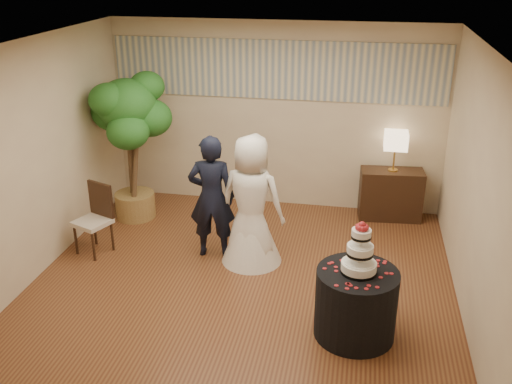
% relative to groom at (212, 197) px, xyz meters
% --- Properties ---
extents(floor, '(5.00, 5.00, 0.00)m').
position_rel_groom_xyz_m(floor, '(0.52, -0.68, -0.81)').
color(floor, brown).
rests_on(floor, ground).
extents(ceiling, '(5.00, 5.00, 0.00)m').
position_rel_groom_xyz_m(ceiling, '(0.52, -0.68, 1.99)').
color(ceiling, white).
rests_on(ceiling, wall_back).
extents(wall_back, '(5.00, 0.06, 2.80)m').
position_rel_groom_xyz_m(wall_back, '(0.52, 1.82, 0.59)').
color(wall_back, beige).
rests_on(wall_back, ground).
extents(wall_front, '(5.00, 0.06, 2.80)m').
position_rel_groom_xyz_m(wall_front, '(0.52, -3.18, 0.59)').
color(wall_front, beige).
rests_on(wall_front, ground).
extents(wall_left, '(0.06, 5.00, 2.80)m').
position_rel_groom_xyz_m(wall_left, '(-1.98, -0.68, 0.59)').
color(wall_left, beige).
rests_on(wall_left, ground).
extents(wall_right, '(0.06, 5.00, 2.80)m').
position_rel_groom_xyz_m(wall_right, '(3.02, -0.68, 0.59)').
color(wall_right, beige).
rests_on(wall_right, ground).
extents(mural_border, '(4.90, 0.02, 0.85)m').
position_rel_groom_xyz_m(mural_border, '(0.52, 1.80, 1.29)').
color(mural_border, '#A8A99B').
rests_on(mural_border, wall_back).
extents(groom, '(0.63, 0.45, 1.63)m').
position_rel_groom_xyz_m(groom, '(0.00, 0.00, 0.00)').
color(groom, black).
rests_on(groom, floor).
extents(bride, '(0.94, 0.90, 1.68)m').
position_rel_groom_xyz_m(bride, '(0.53, -0.07, 0.03)').
color(bride, white).
rests_on(bride, floor).
extents(cake_table, '(1.08, 1.08, 0.74)m').
position_rel_groom_xyz_m(cake_table, '(1.87, -1.38, -0.44)').
color(cake_table, black).
rests_on(cake_table, floor).
extents(wedding_cake, '(0.36, 0.36, 0.56)m').
position_rel_groom_xyz_m(wedding_cake, '(1.87, -1.38, 0.21)').
color(wedding_cake, white).
rests_on(wedding_cake, cake_table).
extents(console, '(0.93, 0.48, 0.75)m').
position_rel_groom_xyz_m(console, '(2.29, 1.58, -0.44)').
color(console, black).
rests_on(console, floor).
extents(table_lamp, '(0.33, 0.33, 0.58)m').
position_rel_groom_xyz_m(table_lamp, '(2.29, 1.58, 0.23)').
color(table_lamp, '#D4B88C').
rests_on(table_lamp, console).
extents(ficus_tree, '(1.39, 1.39, 2.19)m').
position_rel_groom_xyz_m(ficus_tree, '(-1.44, 0.90, 0.28)').
color(ficus_tree, '#246320').
rests_on(ficus_tree, floor).
extents(side_chair, '(0.56, 0.57, 0.93)m').
position_rel_groom_xyz_m(side_chair, '(-1.55, -0.25, -0.35)').
color(side_chair, black).
rests_on(side_chair, floor).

